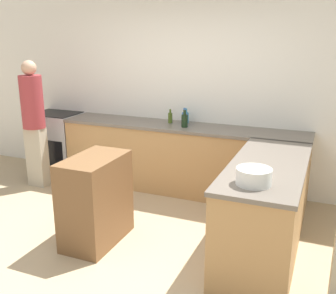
{
  "coord_description": "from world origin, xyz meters",
  "views": [
    {
      "loc": [
        1.82,
        -3.06,
        2.09
      ],
      "look_at": [
        0.31,
        0.55,
        0.97
      ],
      "focal_mm": 42.0,
      "sensor_mm": 36.0,
      "label": 1
    }
  ],
  "objects_px": {
    "wine_bottle_dark": "(185,120)",
    "olive_oil_bottle": "(170,117)",
    "mixing_bowl": "(254,176)",
    "person_by_range": "(34,119)",
    "water_bottle_blue": "(185,118)",
    "range_oven": "(58,143)",
    "island_table": "(96,200)",
    "dish_soap_bottle": "(186,117)"
  },
  "relations": [
    {
      "from": "range_oven",
      "to": "wine_bottle_dark",
      "type": "distance_m",
      "value": 2.21
    },
    {
      "from": "range_oven",
      "to": "person_by_range",
      "type": "height_order",
      "value": "person_by_range"
    },
    {
      "from": "mixing_bowl",
      "to": "olive_oil_bottle",
      "type": "distance_m",
      "value": 2.39
    },
    {
      "from": "water_bottle_blue",
      "to": "dish_soap_bottle",
      "type": "relative_size",
      "value": 1.12
    },
    {
      "from": "water_bottle_blue",
      "to": "person_by_range",
      "type": "xyz_separation_m",
      "value": [
        -1.97,
        -0.68,
        -0.04
      ]
    },
    {
      "from": "island_table",
      "to": "water_bottle_blue",
      "type": "xyz_separation_m",
      "value": [
        0.33,
        1.72,
        0.56
      ]
    },
    {
      "from": "range_oven",
      "to": "island_table",
      "type": "distance_m",
      "value": 2.4
    },
    {
      "from": "water_bottle_blue",
      "to": "olive_oil_bottle",
      "type": "xyz_separation_m",
      "value": [
        -0.21,
        0.01,
        -0.01
      ]
    },
    {
      "from": "mixing_bowl",
      "to": "person_by_range",
      "type": "distance_m",
      "value": 3.46
    },
    {
      "from": "water_bottle_blue",
      "to": "island_table",
      "type": "bearing_deg",
      "value": -100.85
    },
    {
      "from": "mixing_bowl",
      "to": "person_by_range",
      "type": "relative_size",
      "value": 0.16
    },
    {
      "from": "person_by_range",
      "to": "dish_soap_bottle",
      "type": "bearing_deg",
      "value": 21.61
    },
    {
      "from": "island_table",
      "to": "wine_bottle_dark",
      "type": "height_order",
      "value": "wine_bottle_dark"
    },
    {
      "from": "wine_bottle_dark",
      "to": "dish_soap_bottle",
      "type": "distance_m",
      "value": 0.25
    },
    {
      "from": "mixing_bowl",
      "to": "island_table",
      "type": "bearing_deg",
      "value": 175.02
    },
    {
      "from": "wine_bottle_dark",
      "to": "olive_oil_bottle",
      "type": "relative_size",
      "value": 1.18
    },
    {
      "from": "island_table",
      "to": "person_by_range",
      "type": "relative_size",
      "value": 0.52
    },
    {
      "from": "water_bottle_blue",
      "to": "person_by_range",
      "type": "bearing_deg",
      "value": -161.07
    },
    {
      "from": "wine_bottle_dark",
      "to": "person_by_range",
      "type": "distance_m",
      "value": 2.09
    },
    {
      "from": "dish_soap_bottle",
      "to": "water_bottle_blue",
      "type": "bearing_deg",
      "value": -78.93
    },
    {
      "from": "range_oven",
      "to": "mixing_bowl",
      "type": "relative_size",
      "value": 3.27
    },
    {
      "from": "wine_bottle_dark",
      "to": "island_table",
      "type": "bearing_deg",
      "value": -103.72
    },
    {
      "from": "range_oven",
      "to": "person_by_range",
      "type": "xyz_separation_m",
      "value": [
        0.11,
        -0.6,
        0.5
      ]
    },
    {
      "from": "mixing_bowl",
      "to": "water_bottle_blue",
      "type": "distance_m",
      "value": 2.26
    },
    {
      "from": "person_by_range",
      "to": "mixing_bowl",
      "type": "bearing_deg",
      "value": -19.93
    },
    {
      "from": "dish_soap_bottle",
      "to": "person_by_range",
      "type": "relative_size",
      "value": 0.11
    },
    {
      "from": "wine_bottle_dark",
      "to": "water_bottle_blue",
      "type": "relative_size",
      "value": 1.01
    },
    {
      "from": "olive_oil_bottle",
      "to": "wine_bottle_dark",
      "type": "bearing_deg",
      "value": -30.37
    },
    {
      "from": "water_bottle_blue",
      "to": "dish_soap_bottle",
      "type": "bearing_deg",
      "value": 101.07
    },
    {
      "from": "water_bottle_blue",
      "to": "olive_oil_bottle",
      "type": "height_order",
      "value": "water_bottle_blue"
    },
    {
      "from": "wine_bottle_dark",
      "to": "dish_soap_bottle",
      "type": "relative_size",
      "value": 1.13
    },
    {
      "from": "range_oven",
      "to": "olive_oil_bottle",
      "type": "bearing_deg",
      "value": 2.6
    },
    {
      "from": "mixing_bowl",
      "to": "person_by_range",
      "type": "bearing_deg",
      "value": 160.07
    },
    {
      "from": "water_bottle_blue",
      "to": "olive_oil_bottle",
      "type": "relative_size",
      "value": 1.17
    },
    {
      "from": "dish_soap_bottle",
      "to": "person_by_range",
      "type": "bearing_deg",
      "value": -158.39
    },
    {
      "from": "range_oven",
      "to": "wine_bottle_dark",
      "type": "height_order",
      "value": "wine_bottle_dark"
    },
    {
      "from": "person_by_range",
      "to": "water_bottle_blue",
      "type": "bearing_deg",
      "value": 18.93
    },
    {
      "from": "range_oven",
      "to": "mixing_bowl",
      "type": "bearing_deg",
      "value": -27.89
    },
    {
      "from": "range_oven",
      "to": "olive_oil_bottle",
      "type": "distance_m",
      "value": 1.95
    },
    {
      "from": "wine_bottle_dark",
      "to": "dish_soap_bottle",
      "type": "height_order",
      "value": "wine_bottle_dark"
    },
    {
      "from": "island_table",
      "to": "mixing_bowl",
      "type": "xyz_separation_m",
      "value": [
        1.61,
        -0.14,
        0.54
      ]
    },
    {
      "from": "wine_bottle_dark",
      "to": "water_bottle_blue",
      "type": "distance_m",
      "value": 0.16
    }
  ]
}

